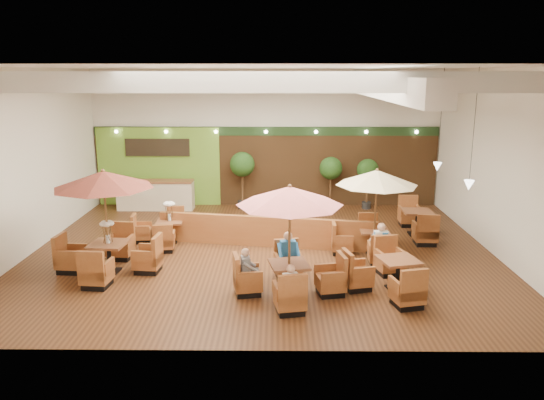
{
  "coord_description": "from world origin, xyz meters",
  "views": [
    {
      "loc": [
        0.48,
        -15.48,
        5.35
      ],
      "look_at": [
        0.3,
        0.5,
        1.5
      ],
      "focal_mm": 35.0,
      "sensor_mm": 36.0,
      "label": 1
    }
  ],
  "objects_px": {
    "topiary_0": "(242,167)",
    "diner_3": "(380,240)",
    "table_0": "(105,204)",
    "diner_2": "(248,266)",
    "service_counter": "(156,195)",
    "table_1": "(289,221)",
    "table_5": "(417,223)",
    "booth_divider": "(266,231)",
    "diner_0": "(290,283)",
    "topiary_2": "(368,172)",
    "diner_1": "(288,251)",
    "table_2": "(374,193)",
    "diner_4": "(380,239)",
    "table_3": "(163,229)",
    "topiary_1": "(331,170)",
    "table_4": "(386,275)"
  },
  "relations": [
    {
      "from": "table_5",
      "to": "table_2",
      "type": "bearing_deg",
      "value": -132.31
    },
    {
      "from": "table_3",
      "to": "table_5",
      "type": "bearing_deg",
      "value": 0.92
    },
    {
      "from": "service_counter",
      "to": "booth_divider",
      "type": "height_order",
      "value": "service_counter"
    },
    {
      "from": "service_counter",
      "to": "table_1",
      "type": "distance_m",
      "value": 9.89
    },
    {
      "from": "diner_0",
      "to": "topiary_2",
      "type": "bearing_deg",
      "value": 51.47
    },
    {
      "from": "table_4",
      "to": "diner_1",
      "type": "xyz_separation_m",
      "value": [
        -2.45,
        0.69,
        0.39
      ]
    },
    {
      "from": "diner_3",
      "to": "diner_0",
      "type": "bearing_deg",
      "value": -122.93
    },
    {
      "from": "table_3",
      "to": "diner_3",
      "type": "height_order",
      "value": "table_3"
    },
    {
      "from": "topiary_2",
      "to": "diner_1",
      "type": "height_order",
      "value": "topiary_2"
    },
    {
      "from": "topiary_0",
      "to": "diner_3",
      "type": "height_order",
      "value": "topiary_0"
    },
    {
      "from": "service_counter",
      "to": "diner_3",
      "type": "xyz_separation_m",
      "value": [
        7.79,
        -6.25,
        0.17
      ]
    },
    {
      "from": "diner_3",
      "to": "diner_1",
      "type": "bearing_deg",
      "value": -150.62
    },
    {
      "from": "booth_divider",
      "to": "diner_2",
      "type": "xyz_separation_m",
      "value": [
        -0.36,
        -3.73,
        0.25
      ]
    },
    {
      "from": "service_counter",
      "to": "topiary_2",
      "type": "bearing_deg",
      "value": 1.35
    },
    {
      "from": "booth_divider",
      "to": "diner_0",
      "type": "relative_size",
      "value": 9.82
    },
    {
      "from": "table_3",
      "to": "table_5",
      "type": "height_order",
      "value": "table_3"
    },
    {
      "from": "service_counter",
      "to": "table_3",
      "type": "relative_size",
      "value": 1.21
    },
    {
      "from": "table_2",
      "to": "topiary_2",
      "type": "bearing_deg",
      "value": 84.2
    },
    {
      "from": "service_counter",
      "to": "diner_2",
      "type": "height_order",
      "value": "diner_2"
    },
    {
      "from": "table_0",
      "to": "table_5",
      "type": "xyz_separation_m",
      "value": [
        9.32,
        3.55,
        -1.52
      ]
    },
    {
      "from": "table_2",
      "to": "diner_3",
      "type": "distance_m",
      "value": 1.5
    },
    {
      "from": "topiary_1",
      "to": "diner_4",
      "type": "relative_size",
      "value": 2.64
    },
    {
      "from": "topiary_0",
      "to": "diner_0",
      "type": "bearing_deg",
      "value": -79.94
    },
    {
      "from": "topiary_1",
      "to": "diner_0",
      "type": "bearing_deg",
      "value": -100.82
    },
    {
      "from": "booth_divider",
      "to": "topiary_2",
      "type": "xyz_separation_m",
      "value": [
        3.96,
        4.8,
        1.03
      ]
    },
    {
      "from": "table_3",
      "to": "topiary_1",
      "type": "relative_size",
      "value": 1.18
    },
    {
      "from": "table_2",
      "to": "topiary_2",
      "type": "height_order",
      "value": "table_2"
    },
    {
      "from": "diner_1",
      "to": "diner_0",
      "type": "bearing_deg",
      "value": 80.45
    },
    {
      "from": "table_5",
      "to": "booth_divider",
      "type": "bearing_deg",
      "value": -164.8
    },
    {
      "from": "diner_1",
      "to": "diner_2",
      "type": "distance_m",
      "value": 1.44
    },
    {
      "from": "booth_divider",
      "to": "table_0",
      "type": "distance_m",
      "value": 5.03
    },
    {
      "from": "service_counter",
      "to": "topiary_0",
      "type": "distance_m",
      "value": 3.65
    },
    {
      "from": "service_counter",
      "to": "diner_0",
      "type": "distance_m",
      "value": 10.69
    },
    {
      "from": "table_2",
      "to": "diner_3",
      "type": "relative_size",
      "value": 3.38
    },
    {
      "from": "table_0",
      "to": "diner_3",
      "type": "relative_size",
      "value": 3.69
    },
    {
      "from": "table_0",
      "to": "diner_2",
      "type": "xyz_separation_m",
      "value": [
        3.88,
        -1.46,
        -1.19
      ]
    },
    {
      "from": "table_2",
      "to": "topiary_0",
      "type": "height_order",
      "value": "table_2"
    },
    {
      "from": "table_4",
      "to": "topiary_1",
      "type": "bearing_deg",
      "value": 80.66
    },
    {
      "from": "table_1",
      "to": "booth_divider",
      "type": "bearing_deg",
      "value": 88.97
    },
    {
      "from": "booth_divider",
      "to": "diner_0",
      "type": "xyz_separation_m",
      "value": [
        0.66,
        -4.75,
        0.24
      ]
    },
    {
      "from": "table_5",
      "to": "topiary_0",
      "type": "bearing_deg",
      "value": 151.09
    },
    {
      "from": "table_5",
      "to": "topiary_2",
      "type": "relative_size",
      "value": 1.4
    },
    {
      "from": "table_1",
      "to": "table_0",
      "type": "bearing_deg",
      "value": 152.37
    },
    {
      "from": "table_5",
      "to": "diner_1",
      "type": "bearing_deg",
      "value": -136.85
    },
    {
      "from": "diner_2",
      "to": "topiary_0",
      "type": "bearing_deg",
      "value": 174.56
    },
    {
      "from": "table_0",
      "to": "diner_2",
      "type": "relative_size",
      "value": 3.95
    },
    {
      "from": "service_counter",
      "to": "diner_3",
      "type": "relative_size",
      "value": 3.85
    },
    {
      "from": "diner_0",
      "to": "table_0",
      "type": "bearing_deg",
      "value": 133.68
    },
    {
      "from": "diner_0",
      "to": "diner_4",
      "type": "distance_m",
      "value": 4.07
    },
    {
      "from": "table_0",
      "to": "table_5",
      "type": "height_order",
      "value": "table_0"
    }
  ]
}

